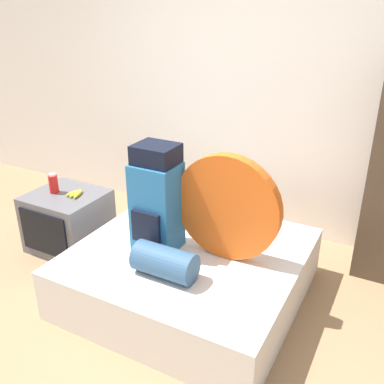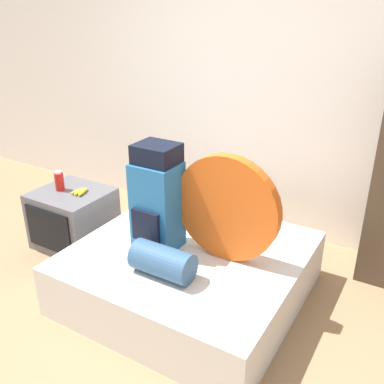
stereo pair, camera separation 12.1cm
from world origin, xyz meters
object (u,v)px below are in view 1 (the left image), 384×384
(tent_bag, at_px, (227,207))
(backpack, at_px, (157,200))
(sleeping_roll, at_px, (165,262))
(canister, at_px, (53,184))
(television, at_px, (68,221))

(tent_bag, bearing_deg, backpack, -166.10)
(sleeping_roll, relative_size, canister, 2.39)
(tent_bag, height_order, canister, tent_bag)
(backpack, xyz_separation_m, sleeping_roll, (0.23, -0.29, -0.27))
(television, relative_size, canister, 3.56)
(backpack, relative_size, tent_bag, 1.03)
(backpack, bearing_deg, television, 171.22)
(backpack, distance_m, television, 1.15)
(backpack, relative_size, canister, 4.45)
(canister, bearing_deg, tent_bag, -1.06)
(canister, bearing_deg, sleeping_roll, -17.67)
(backpack, distance_m, canister, 1.15)
(tent_bag, distance_m, sleeping_roll, 0.54)
(sleeping_roll, height_order, television, sleeping_roll)
(tent_bag, relative_size, television, 1.22)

